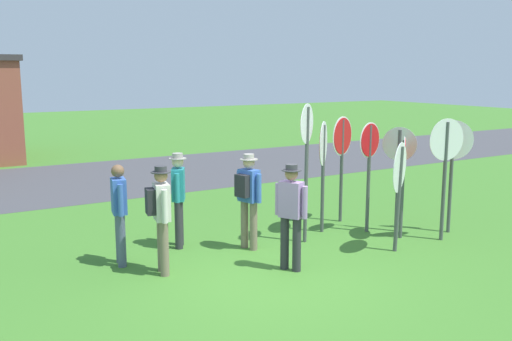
% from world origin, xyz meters
% --- Properties ---
extents(ground_plane, '(80.00, 80.00, 0.00)m').
position_xyz_m(ground_plane, '(0.00, 0.00, 0.00)').
color(ground_plane, '#3D7528').
extents(street_asphalt, '(60.00, 6.40, 0.01)m').
position_xyz_m(street_asphalt, '(0.00, 9.71, 0.00)').
color(street_asphalt, '#424247').
rests_on(street_asphalt, ground).
extents(stop_sign_low_front, '(0.67, 0.21, 2.20)m').
position_xyz_m(stop_sign_low_front, '(3.10, 1.23, 1.49)').
color(stop_sign_low_front, '#474C4C').
rests_on(stop_sign_low_front, ground).
extents(stop_sign_rear_right, '(0.60, 0.45, 2.61)m').
position_xyz_m(stop_sign_rear_right, '(1.62, 1.30, 1.77)').
color(stop_sign_rear_right, '#474C4C').
rests_on(stop_sign_rear_right, ground).
extents(stop_sign_nearest, '(0.78, 0.12, 2.32)m').
position_xyz_m(stop_sign_nearest, '(3.93, 0.08, 1.60)').
color(stop_sign_nearest, '#474C4C').
rests_on(stop_sign_nearest, ground).
extents(stop_sign_rear_left, '(0.41, 0.55, 2.10)m').
position_xyz_m(stop_sign_rear_left, '(3.63, 0.96, 1.42)').
color(stop_sign_rear_left, '#474C4C').
rests_on(stop_sign_rear_left, ground).
extents(stop_sign_tallest, '(0.58, 0.61, 1.97)m').
position_xyz_m(stop_sign_tallest, '(3.36, 0.57, 1.34)').
color(stop_sign_tallest, '#474C4C').
rests_on(stop_sign_tallest, ground).
extents(stop_sign_leaning_right, '(0.61, 0.52, 2.24)m').
position_xyz_m(stop_sign_leaning_right, '(4.48, 0.38, 1.54)').
color(stop_sign_leaning_right, '#474C4C').
rests_on(stop_sign_leaning_right, ground).
extents(stop_sign_center_cluster, '(0.76, 0.34, 2.25)m').
position_xyz_m(stop_sign_center_cluster, '(3.14, 2.12, 1.55)').
color(stop_sign_center_cluster, '#474C4C').
rests_on(stop_sign_center_cluster, ground).
extents(stop_sign_far_back, '(0.65, 0.61, 2.22)m').
position_xyz_m(stop_sign_far_back, '(2.31, 1.69, 1.53)').
color(stop_sign_far_back, '#474C4C').
rests_on(stop_sign_far_back, ground).
extents(stop_sign_leaning_left, '(0.78, 0.50, 1.97)m').
position_xyz_m(stop_sign_leaning_left, '(2.69, -0.00, 1.34)').
color(stop_sign_leaning_left, '#474C4C').
rests_on(stop_sign_leaning_left, ground).
extents(person_on_left, '(0.42, 0.56, 1.74)m').
position_xyz_m(person_on_left, '(-1.33, 1.08, 1.01)').
color(person_on_left, '#7A6B56').
rests_on(person_on_left, ground).
extents(person_near_signs, '(0.36, 0.51, 1.74)m').
position_xyz_m(person_near_signs, '(0.52, 0.18, 0.98)').
color(person_near_signs, '#2D2D33').
rests_on(person_near_signs, ground).
extents(person_holding_notes, '(0.42, 0.55, 1.74)m').
position_xyz_m(person_holding_notes, '(0.48, 1.48, 1.01)').
color(person_holding_notes, '#7A6B56').
rests_on(person_holding_notes, ground).
extents(person_in_teal, '(0.28, 0.56, 1.69)m').
position_xyz_m(person_in_teal, '(-1.76, 1.83, 0.95)').
color(person_in_teal, '#4C5670').
rests_on(person_in_teal, ground).
extents(person_in_dark_shirt, '(0.36, 0.52, 1.74)m').
position_xyz_m(person_in_dark_shirt, '(-0.54, 2.23, 0.98)').
color(person_in_dark_shirt, '#2D2D33').
rests_on(person_in_dark_shirt, ground).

